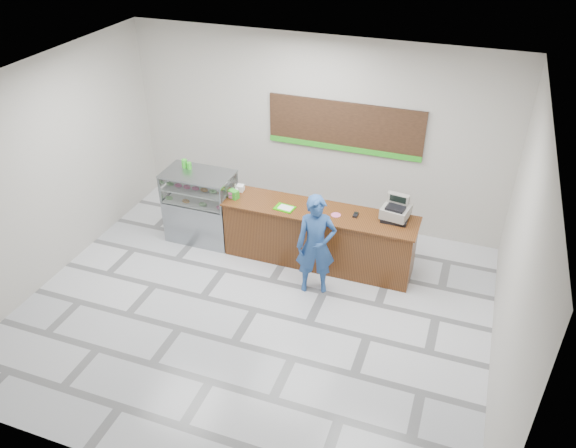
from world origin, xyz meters
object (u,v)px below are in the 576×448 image
(serving_tray, at_px, (285,208))
(customer, at_px, (316,245))
(display_case, at_px, (201,206))
(sales_counter, at_px, (319,237))
(cash_register, at_px, (396,211))

(serving_tray, relative_size, customer, 0.21)
(display_case, bearing_deg, serving_tray, -4.46)
(display_case, relative_size, customer, 0.78)
(sales_counter, bearing_deg, display_case, -180.00)
(sales_counter, height_order, display_case, display_case)
(cash_register, height_order, customer, customer)
(cash_register, bearing_deg, customer, -130.66)
(cash_register, bearing_deg, display_case, -168.45)
(serving_tray, height_order, customer, customer)
(display_case, relative_size, cash_register, 2.72)
(sales_counter, bearing_deg, customer, -76.71)
(display_case, bearing_deg, cash_register, 2.93)
(display_case, height_order, serving_tray, display_case)
(display_case, bearing_deg, sales_counter, 0.00)
(cash_register, height_order, serving_tray, cash_register)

